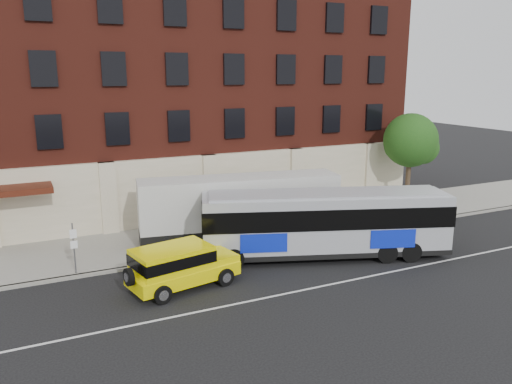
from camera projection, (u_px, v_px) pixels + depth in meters
name	position (u px, v px, depth m)	size (l,w,h in m)	color
ground	(310.00, 295.00, 21.10)	(120.00, 120.00, 0.00)	black
sidewalk	(227.00, 233.00, 29.00)	(60.00, 6.00, 0.15)	gray
kerb	(249.00, 249.00, 26.36)	(60.00, 0.25, 0.15)	gray
lane_line	(304.00, 290.00, 21.54)	(60.00, 0.12, 0.01)	silver
building	(181.00, 94.00, 34.24)	(30.00, 12.10, 15.00)	#5A1E15
sign_pole	(74.00, 246.00, 22.62)	(0.30, 0.20, 2.50)	slate
street_tree	(411.00, 142.00, 34.09)	(3.60, 3.60, 6.20)	#332419
city_bus	(326.00, 222.00, 25.05)	(12.24, 6.48, 3.31)	#9EA1A8
yellow_suv	(179.00, 264.00, 21.51)	(5.04, 2.85, 1.87)	#FFF002
shipping_container	(240.00, 210.00, 27.46)	(10.92, 4.00, 3.57)	black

